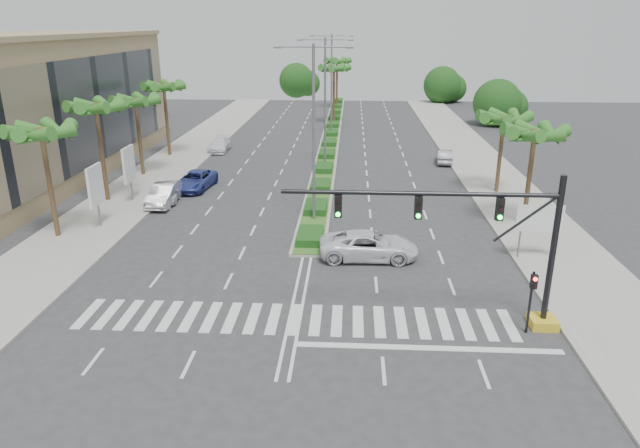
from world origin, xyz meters
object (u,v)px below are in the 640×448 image
at_px(car_parked_a, 169,191).
at_px(car_parked_b, 164,195).
at_px(car_crossing, 369,245).
at_px(car_parked_c, 195,180).
at_px(car_right, 444,156).
at_px(car_parked_d, 220,145).

bearing_deg(car_parked_a, car_parked_b, -94.77).
height_order(car_parked_a, car_crossing, car_crossing).
xyz_separation_m(car_parked_c, car_right, (22.32, 10.64, -0.07)).
xyz_separation_m(car_parked_b, car_parked_d, (-0.01, 19.31, -0.10)).
height_order(car_parked_d, car_crossing, car_crossing).
bearing_deg(car_right, car_parked_b, 38.52).
xyz_separation_m(car_parked_b, car_right, (23.59, 15.06, -0.11)).
bearing_deg(car_right, car_crossing, 77.85).
distance_m(car_parked_b, car_parked_c, 4.60).
bearing_deg(car_parked_d, car_crossing, -62.89).
bearing_deg(car_parked_c, car_parked_b, -99.87).
relative_size(car_parked_b, car_right, 1.17).
relative_size(car_parked_c, car_crossing, 0.92).
distance_m(car_parked_b, car_right, 27.99).
distance_m(car_parked_a, car_right, 27.36).
distance_m(car_crossing, car_right, 26.12).
relative_size(car_parked_a, car_crossing, 0.75).
height_order(car_parked_c, car_right, car_parked_c).
bearing_deg(car_crossing, car_parked_a, 53.83).
bearing_deg(car_right, car_parked_d, -4.24).
height_order(car_parked_b, car_parked_c, car_parked_b).
distance_m(car_parked_a, car_crossing, 18.97).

